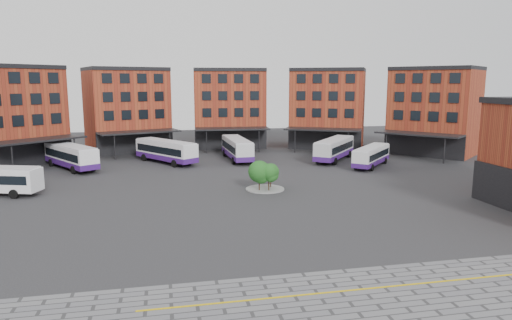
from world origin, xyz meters
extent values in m
plane|color=#28282B|center=(0.00, 0.00, 0.00)|extent=(160.00, 160.00, 0.00)
cube|color=gold|center=(2.00, -14.00, 0.03)|extent=(26.00, 0.15, 0.02)
cube|color=#983C21|center=(-31.45, 36.93, 7.00)|extent=(16.35, 16.13, 14.00)
cube|color=black|center=(-28.20, 33.32, 2.00)|extent=(10.00, 9.07, 4.00)
cube|color=black|center=(-31.45, 36.93, 14.30)|extent=(16.55, 16.35, 0.60)
cube|color=black|center=(-28.07, 33.17, 9.20)|extent=(8.60, 7.77, 8.00)
cube|color=black|center=(-26.63, 31.58, 4.00)|extent=(12.61, 11.97, 0.25)
cylinder|color=black|center=(-28.81, 27.19, 2.00)|extent=(0.20, 0.20, 4.00)
cylinder|color=black|center=(-22.05, 33.28, 2.00)|extent=(0.20, 0.20, 4.00)
cube|color=#983C21|center=(-15.30, 46.44, 7.00)|extent=(15.55, 13.69, 14.00)
cube|color=black|center=(-13.72, 41.85, 2.00)|extent=(12.45, 4.71, 4.00)
cube|color=black|center=(-15.30, 46.44, 14.30)|extent=(15.65, 13.97, 0.60)
cube|color=black|center=(-13.66, 41.66, 9.20)|extent=(10.87, 3.87, 8.00)
cube|color=black|center=(-12.96, 39.63, 4.00)|extent=(13.72, 8.39, 0.25)
cylinder|color=black|center=(-16.67, 36.45, 2.00)|extent=(0.20, 0.20, 4.00)
cylinder|color=black|center=(-8.07, 39.41, 2.00)|extent=(0.20, 0.20, 4.00)
cube|color=#983C21|center=(3.28, 48.89, 7.00)|extent=(13.67, 10.88, 14.00)
cube|color=black|center=(2.94, 44.05, 2.00)|extent=(13.00, 1.41, 4.00)
cube|color=black|center=(3.28, 48.89, 14.30)|extent=(13.69, 11.18, 0.60)
cube|color=black|center=(2.93, 43.85, 9.20)|extent=(11.42, 0.95, 8.00)
cube|color=black|center=(2.78, 41.70, 4.00)|extent=(13.28, 5.30, 0.25)
cylinder|color=black|center=(-1.89, 40.22, 2.00)|extent=(0.20, 0.20, 4.00)
cylinder|color=black|center=(7.19, 39.59, 2.00)|extent=(0.20, 0.20, 4.00)
cube|color=#983C21|center=(21.34, 43.88, 7.00)|extent=(16.12, 14.81, 14.00)
cube|color=black|center=(19.14, 39.56, 2.00)|extent=(11.81, 6.35, 4.00)
cube|color=black|center=(21.34, 43.88, 14.30)|extent=(16.26, 15.08, 0.60)
cube|color=black|center=(19.04, 39.38, 9.20)|extent=(10.26, 5.33, 8.00)
cube|color=black|center=(18.07, 37.46, 4.00)|extent=(13.58, 9.82, 0.25)
cylinder|color=black|center=(13.20, 37.92, 2.00)|extent=(0.20, 0.20, 4.00)
cylinder|color=black|center=(21.31, 33.79, 2.00)|extent=(0.20, 0.20, 4.00)
cube|color=#983C21|center=(36.00, 32.21, 7.00)|extent=(16.02, 16.39, 14.00)
cube|color=black|center=(32.29, 29.09, 2.00)|extent=(8.74, 10.28, 4.00)
cube|color=black|center=(36.00, 32.21, 14.30)|extent=(16.25, 16.58, 0.60)
cube|color=black|center=(32.14, 28.96, 9.20)|extent=(7.47, 8.86, 8.00)
cube|color=black|center=(30.49, 27.58, 4.00)|extent=(11.73, 12.79, 0.25)
cylinder|color=black|center=(26.19, 29.91, 2.00)|extent=(0.20, 0.20, 4.00)
cylinder|color=black|center=(32.03, 22.94, 2.00)|extent=(0.20, 0.20, 4.00)
cylinder|color=gray|center=(2.00, 12.00, 0.06)|extent=(4.40, 4.40, 0.12)
cylinder|color=#332114|center=(1.20, 11.40, 0.79)|extent=(0.14, 0.14, 1.59)
sphere|color=#1A4D19|center=(1.20, 11.40, 2.22)|extent=(2.48, 2.48, 2.48)
sphere|color=#1A4D19|center=(1.40, 11.25, 1.75)|extent=(1.74, 1.74, 1.74)
cylinder|color=#332114|center=(2.80, 12.60, 0.68)|extent=(0.14, 0.14, 1.37)
sphere|color=#1A4D19|center=(2.80, 12.60, 1.91)|extent=(1.93, 1.93, 1.93)
sphere|color=#1A4D19|center=(3.00, 12.45, 1.50)|extent=(1.35, 1.35, 1.35)
cylinder|color=#332114|center=(2.20, 11.00, 0.79)|extent=(0.14, 0.14, 1.58)
sphere|color=#1A4D19|center=(2.20, 11.00, 2.22)|extent=(1.89, 1.89, 1.89)
sphere|color=#1A4D19|center=(2.40, 10.85, 1.74)|extent=(1.32, 1.32, 1.32)
cylinder|color=black|center=(-24.77, 13.23, 0.50)|extent=(1.04, 0.59, 1.00)
cylinder|color=black|center=(-23.99, 15.61, 0.50)|extent=(1.04, 0.59, 1.00)
cube|color=white|center=(-21.98, 29.73, 1.94)|extent=(8.84, 11.60, 2.68)
cube|color=black|center=(-21.98, 29.73, 2.14)|extent=(8.37, 10.82, 1.04)
cube|color=silver|center=(-21.98, 29.73, 3.34)|extent=(8.49, 11.14, 0.13)
cube|color=black|center=(-25.20, 34.70, 2.19)|extent=(2.02, 1.36, 1.20)
cube|color=#401972|center=(-21.98, 29.73, 0.99)|extent=(8.89, 11.66, 0.77)
cylinder|color=black|center=(-25.23, 32.22, 0.55)|extent=(0.87, 1.10, 1.09)
cylinder|color=black|center=(-22.93, 33.71, 0.55)|extent=(0.87, 1.10, 1.09)
cylinder|color=black|center=(-21.04, 25.75, 0.55)|extent=(0.87, 1.10, 1.09)
cylinder|color=black|center=(-18.74, 27.23, 0.55)|extent=(0.87, 1.10, 1.09)
cube|color=white|center=(-8.84, 31.95, 1.94)|extent=(9.17, 11.42, 2.68)
cube|color=black|center=(-8.84, 31.95, 2.13)|extent=(8.66, 10.67, 1.04)
cube|color=silver|center=(-8.84, 31.95, 3.34)|extent=(8.80, 10.96, 0.13)
cube|color=black|center=(-12.25, 36.79, 2.19)|extent=(1.97, 1.44, 1.20)
cube|color=#401972|center=(-8.84, 31.95, 0.99)|extent=(9.22, 11.47, 0.77)
cylinder|color=black|center=(-12.17, 34.32, 0.55)|extent=(0.90, 1.08, 1.09)
cylinder|color=black|center=(-9.94, 35.89, 0.55)|extent=(0.90, 1.08, 1.09)
cylinder|color=black|center=(-7.74, 28.01, 0.55)|extent=(0.90, 1.08, 1.09)
cylinder|color=black|center=(-5.50, 29.59, 0.55)|extent=(0.90, 1.08, 1.09)
cube|color=silver|center=(2.13, 32.53, 1.93)|extent=(3.21, 12.06, 2.66)
cube|color=black|center=(2.13, 32.53, 2.12)|extent=(3.23, 11.11, 1.03)
cube|color=silver|center=(2.13, 32.53, 3.32)|extent=(3.08, 11.58, 0.13)
cube|color=black|center=(1.89, 38.40, 2.17)|extent=(2.31, 0.22, 1.20)
cube|color=#401972|center=(2.13, 32.53, 0.98)|extent=(3.25, 12.10, 0.76)
cylinder|color=black|center=(0.62, 36.29, 0.54)|extent=(0.37, 1.10, 1.09)
cylinder|color=black|center=(3.33, 36.41, 0.54)|extent=(0.37, 1.10, 1.09)
cylinder|color=black|center=(0.93, 28.65, 0.54)|extent=(0.37, 1.10, 1.09)
cylinder|color=black|center=(3.65, 28.76, 0.54)|extent=(0.37, 1.10, 1.09)
cube|color=silver|center=(16.96, 28.97, 1.93)|extent=(9.65, 11.04, 2.67)
cube|color=black|center=(16.96, 28.97, 2.13)|extent=(9.09, 10.33, 1.04)
cube|color=silver|center=(16.96, 28.97, 3.32)|extent=(9.26, 10.60, 0.13)
cube|color=black|center=(20.66, 33.55, 2.18)|extent=(1.88, 1.55, 1.20)
cube|color=#401972|center=(16.96, 28.97, 0.98)|extent=(9.70, 11.10, 0.76)
cylinder|color=black|center=(18.31, 32.81, 0.54)|extent=(0.94, 1.05, 1.09)
cylinder|color=black|center=(20.43, 31.10, 0.54)|extent=(0.94, 1.05, 1.09)
cylinder|color=black|center=(13.49, 26.84, 0.54)|extent=(0.94, 1.05, 1.09)
cylinder|color=black|center=(15.61, 25.12, 0.54)|extent=(0.94, 1.05, 1.09)
cube|color=white|center=(20.24, 22.86, 1.67)|extent=(8.74, 9.18, 2.30)
cube|color=black|center=(20.24, 22.86, 1.83)|extent=(8.22, 8.62, 0.89)
cube|color=silver|center=(20.24, 22.86, 2.87)|extent=(8.39, 8.82, 0.11)
cube|color=black|center=(23.68, 26.58, 1.88)|extent=(1.55, 1.44, 1.03)
cube|color=#401972|center=(20.24, 22.86, 0.85)|extent=(8.80, 9.24, 0.66)
cylinder|color=black|center=(21.62, 26.09, 0.47)|extent=(0.84, 0.88, 0.94)
cylinder|color=black|center=(23.35, 24.49, 0.47)|extent=(0.84, 0.88, 0.94)
cylinder|color=black|center=(17.13, 21.23, 0.47)|extent=(0.84, 0.88, 0.94)
cylinder|color=black|center=(18.86, 19.63, 0.47)|extent=(0.84, 0.88, 0.94)
camera|label=1|loc=(-9.28, -37.44, 12.10)|focal=32.00mm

